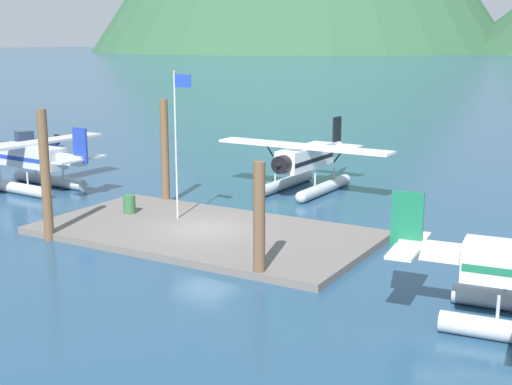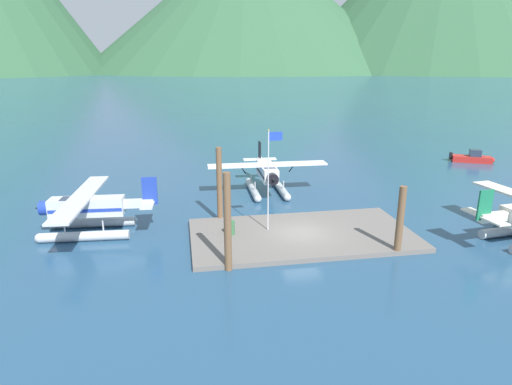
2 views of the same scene
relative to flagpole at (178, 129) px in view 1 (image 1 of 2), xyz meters
The scene contains 10 objects.
ground_plane 4.99m from the flagpole, 24.70° to the right, with size 1200.00×1200.00×0.00m, color navy.
dock_platform 4.86m from the flagpole, 24.70° to the right, with size 14.68×7.83×0.30m, color #66605B.
piling_near_left 6.12m from the flagpole, 124.65° to the right, with size 0.41×0.41×5.62m, color brown.
piling_near_right 8.63m from the flagpole, 33.70° to the right, with size 0.43×0.43×4.29m, color brown.
piling_far_left 4.60m from the flagpole, 135.80° to the left, with size 0.41×0.41×5.48m, color brown.
flagpole is the anchor object (origin of this frame).
fuel_drum 4.62m from the flagpole, behind, with size 0.62×0.62×0.88m.
seaplane_silver_port_fwd 12.54m from the flagpole, behind, with size 7.97×10.47×3.84m.
seaplane_white_bow_centre 10.11m from the flagpole, 79.65° to the left, with size 10.43×7.98×3.84m.
boat_navy_open_west 27.01m from the flagpole, 152.73° to the left, with size 3.06×4.58×1.50m.
Camera 1 is at (16.69, -24.17, 8.42)m, focal length 48.61 mm.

